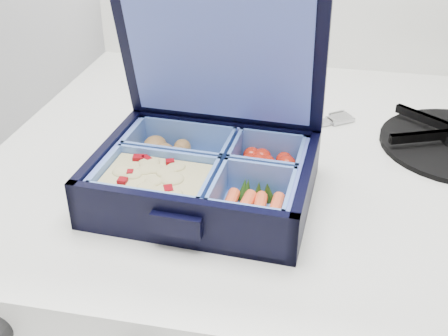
# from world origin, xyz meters

# --- Properties ---
(bento_box) EXTENTS (0.23, 0.18, 0.05)m
(bento_box) POSITION_xyz_m (-0.62, 1.51, 1.01)
(bento_box) COLOR black
(bento_box) RESTS_ON stove
(burner_grate_rear) EXTENTS (0.22, 0.22, 0.02)m
(burner_grate_rear) POSITION_xyz_m (-0.69, 1.77, 0.99)
(burner_grate_rear) COLOR black
(burner_grate_rear) RESTS_ON stove
(fork) EXTENTS (0.18, 0.14, 0.01)m
(fork) POSITION_xyz_m (-0.56, 1.66, 0.98)
(fork) COLOR #A9A9AD
(fork) RESTS_ON stove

